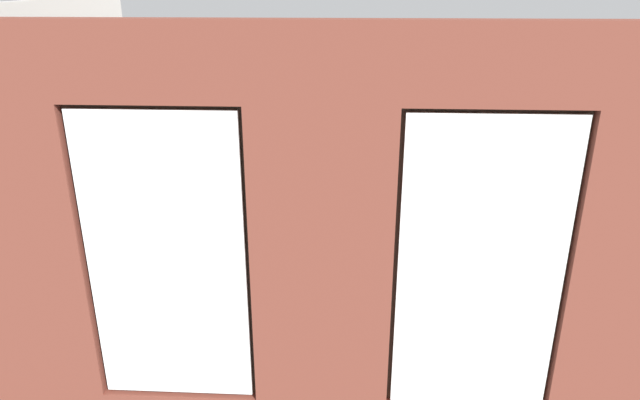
% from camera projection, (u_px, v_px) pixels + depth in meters
% --- Properties ---
extents(ground_plane, '(7.00, 6.18, 0.10)m').
position_uv_depth(ground_plane, '(333.00, 283.00, 6.76)').
color(ground_plane, brown).
extents(brick_wall_with_windows, '(6.40, 0.30, 3.12)m').
position_uv_depth(brick_wall_with_windows, '(321.00, 276.00, 3.67)').
color(brick_wall_with_windows, brown).
rests_on(brick_wall_with_windows, ground_plane).
extents(white_wall_right, '(0.10, 5.18, 3.12)m').
position_uv_depth(white_wall_right, '(42.00, 154.00, 6.15)').
color(white_wall_right, silver).
rests_on(white_wall_right, ground_plane).
extents(couch_by_window, '(1.73, 0.87, 0.80)m').
position_uv_depth(couch_by_window, '(241.00, 364.00, 4.74)').
color(couch_by_window, black).
rests_on(couch_by_window, ground_plane).
extents(couch_left, '(0.96, 2.05, 0.80)m').
position_uv_depth(couch_left, '(559.00, 270.00, 6.26)').
color(couch_left, black).
rests_on(couch_left, ground_plane).
extents(coffee_table, '(1.38, 0.82, 0.42)m').
position_uv_depth(coffee_table, '(297.00, 244.00, 6.81)').
color(coffee_table, tan).
rests_on(coffee_table, ground_plane).
extents(cup_ceramic, '(0.09, 0.09, 0.11)m').
position_uv_depth(cup_ceramic, '(329.00, 232.00, 6.89)').
color(cup_ceramic, '#B23D38').
rests_on(cup_ceramic, coffee_table).
extents(candle_jar, '(0.08, 0.08, 0.10)m').
position_uv_depth(candle_jar, '(297.00, 236.00, 6.78)').
color(candle_jar, '#B7333D').
rests_on(candle_jar, coffee_table).
extents(remote_gray, '(0.12, 0.17, 0.02)m').
position_uv_depth(remote_gray, '(305.00, 244.00, 6.67)').
color(remote_gray, '#59595B').
rests_on(remote_gray, coffee_table).
extents(media_console, '(0.97, 0.42, 0.54)m').
position_uv_depth(media_console, '(103.00, 244.00, 7.03)').
color(media_console, black).
rests_on(media_console, ground_plane).
extents(tv_flatscreen, '(1.13, 0.20, 0.76)m').
position_uv_depth(tv_flatscreen, '(96.00, 194.00, 6.80)').
color(tv_flatscreen, black).
rests_on(tv_flatscreen, media_console).
extents(potted_plant_beside_window_right, '(0.63, 0.63, 0.97)m').
position_uv_depth(potted_plant_beside_window_right, '(53.00, 335.00, 4.62)').
color(potted_plant_beside_window_right, '#9E5638').
rests_on(potted_plant_beside_window_right, ground_plane).
extents(potted_plant_foreground_right, '(0.46, 0.46, 0.81)m').
position_uv_depth(potted_plant_foreground_right, '(168.00, 176.00, 8.57)').
color(potted_plant_foreground_right, gray).
rests_on(potted_plant_foreground_right, ground_plane).
extents(potted_plant_by_left_couch, '(0.31, 0.31, 0.43)m').
position_uv_depth(potted_plant_by_left_couch, '(492.00, 220.00, 7.66)').
color(potted_plant_by_left_couch, '#9E5638').
rests_on(potted_plant_by_left_couch, ground_plane).
extents(potted_plant_between_couches, '(0.76, 0.76, 1.09)m').
position_uv_depth(potted_plant_between_couches, '(402.00, 324.00, 4.58)').
color(potted_plant_between_couches, '#47423D').
rests_on(potted_plant_between_couches, ground_plane).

